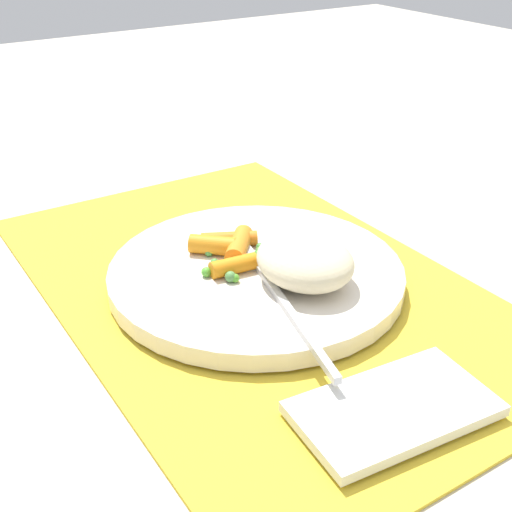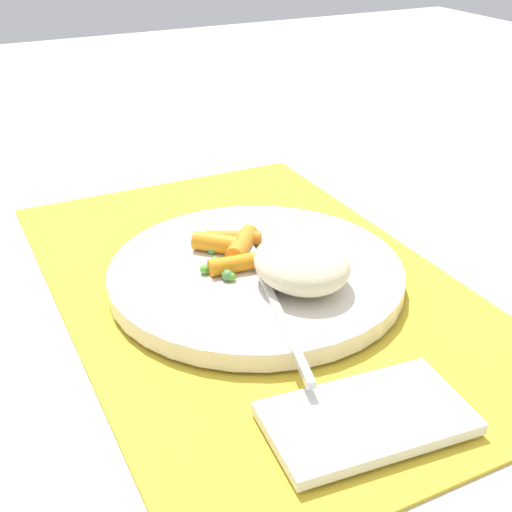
# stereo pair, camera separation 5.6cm
# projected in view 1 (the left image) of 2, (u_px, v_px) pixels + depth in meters

# --- Properties ---
(ground_plane) EXTENTS (2.40, 2.40, 0.00)m
(ground_plane) POSITION_uv_depth(u_px,v_px,m) (256.00, 287.00, 0.60)
(ground_plane) COLOR beige
(placemat) EXTENTS (0.51, 0.33, 0.01)m
(placemat) POSITION_uv_depth(u_px,v_px,m) (256.00, 285.00, 0.60)
(placemat) COLOR gold
(placemat) RESTS_ON ground_plane
(plate) EXTENTS (0.26, 0.26, 0.02)m
(plate) POSITION_uv_depth(u_px,v_px,m) (256.00, 274.00, 0.59)
(plate) COLOR silver
(plate) RESTS_ON placemat
(rice_mound) EXTENTS (0.09, 0.08, 0.04)m
(rice_mound) POSITION_uv_depth(u_px,v_px,m) (305.00, 261.00, 0.56)
(rice_mound) COLOR beige
(rice_mound) RESTS_ON plate
(carrot_portion) EXTENTS (0.07, 0.07, 0.02)m
(carrot_portion) POSITION_uv_depth(u_px,v_px,m) (229.00, 247.00, 0.60)
(carrot_portion) COLOR orange
(carrot_portion) RESTS_ON plate
(pea_scatter) EXTENTS (0.07, 0.07, 0.01)m
(pea_scatter) POSITION_uv_depth(u_px,v_px,m) (236.00, 256.00, 0.59)
(pea_scatter) COLOR green
(pea_scatter) RESTS_ON plate
(fork) EXTENTS (0.20, 0.06, 0.01)m
(fork) POSITION_uv_depth(u_px,v_px,m) (273.00, 288.00, 0.55)
(fork) COLOR silver
(fork) RESTS_ON plate
(napkin) EXTENTS (0.09, 0.14, 0.01)m
(napkin) POSITION_uv_depth(u_px,v_px,m) (394.00, 409.00, 0.44)
(napkin) COLOR white
(napkin) RESTS_ON placemat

